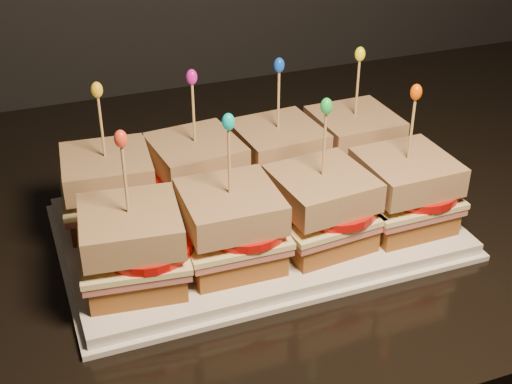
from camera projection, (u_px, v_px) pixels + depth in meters
name	position (u px, v px, depth m)	size (l,w,h in m)	color
granite_slab	(237.00, 208.00, 0.88)	(2.25, 0.74, 0.04)	black
platter	(256.00, 227.00, 0.79)	(0.42, 0.26, 0.02)	white
platter_rim	(256.00, 232.00, 0.80)	(0.43, 0.27, 0.01)	white
sandwich_0_bread_bot	(112.00, 210.00, 0.79)	(0.09, 0.09, 0.03)	brown
sandwich_0_ham	(110.00, 197.00, 0.78)	(0.10, 0.10, 0.01)	#B56259
sandwich_0_cheese	(109.00, 191.00, 0.77)	(0.10, 0.10, 0.01)	#F0E49B
sandwich_0_tomato	(121.00, 186.00, 0.77)	(0.09, 0.09, 0.01)	#BF0E0A
sandwich_0_bread_top	(107.00, 169.00, 0.76)	(0.09, 0.09, 0.03)	brown
sandwich_0_pick	(102.00, 130.00, 0.74)	(0.00, 0.00, 0.09)	tan
sandwich_0_frill	(97.00, 90.00, 0.71)	(0.01, 0.01, 0.02)	yellow
sandwich_1_bread_bot	(197.00, 194.00, 0.82)	(0.09, 0.09, 0.03)	brown
sandwich_1_ham	(197.00, 181.00, 0.81)	(0.10, 0.10, 0.01)	#B56259
sandwich_1_cheese	(197.00, 176.00, 0.80)	(0.10, 0.10, 0.01)	#F0E49B
sandwich_1_tomato	(208.00, 170.00, 0.80)	(0.09, 0.09, 0.01)	#BF0E0A
sandwich_1_bread_top	(195.00, 154.00, 0.79)	(0.09, 0.09, 0.03)	brown
sandwich_1_pick	(194.00, 116.00, 0.77)	(0.00, 0.00, 0.09)	tan
sandwich_1_frill	(192.00, 77.00, 0.74)	(0.01, 0.01, 0.02)	#C71592
sandwich_2_bread_bot	(277.00, 179.00, 0.85)	(0.09, 0.09, 0.03)	brown
sandwich_2_ham	(277.00, 166.00, 0.84)	(0.10, 0.10, 0.01)	#B56259
sandwich_2_cheese	(277.00, 161.00, 0.83)	(0.10, 0.10, 0.01)	#F0E49B
sandwich_2_tomato	(289.00, 156.00, 0.83)	(0.09, 0.09, 0.01)	#BF0E0A
sandwich_2_bread_top	(278.00, 140.00, 0.82)	(0.09, 0.09, 0.03)	brown
sandwich_2_pick	(278.00, 103.00, 0.80)	(0.00, 0.00, 0.09)	tan
sandwich_2_frill	(279.00, 65.00, 0.77)	(0.01, 0.01, 0.02)	blue
sandwich_3_bread_bot	(351.00, 165.00, 0.88)	(0.09, 0.09, 0.03)	brown
sandwich_3_ham	(352.00, 153.00, 0.87)	(0.10, 0.10, 0.01)	#B56259
sandwich_3_cheese	(353.00, 147.00, 0.86)	(0.10, 0.10, 0.01)	#F0E49B
sandwich_3_tomato	(364.00, 142.00, 0.86)	(0.09, 0.09, 0.01)	#BF0E0A
sandwich_3_bread_top	(354.00, 127.00, 0.85)	(0.09, 0.09, 0.03)	brown
sandwich_3_pick	(357.00, 91.00, 0.83)	(0.00, 0.00, 0.09)	tan
sandwich_3_frill	(360.00, 54.00, 0.80)	(0.01, 0.01, 0.02)	#FEF813
sandwich_4_bread_bot	(135.00, 270.00, 0.69)	(0.09, 0.09, 0.03)	brown
sandwich_4_ham	(133.00, 256.00, 0.68)	(0.10, 0.10, 0.01)	#B56259
sandwich_4_cheese	(133.00, 250.00, 0.68)	(0.10, 0.10, 0.01)	#F0E49B
sandwich_4_tomato	(146.00, 245.00, 0.67)	(0.09, 0.09, 0.01)	#BF0E0A
sandwich_4_bread_top	(130.00, 226.00, 0.66)	(0.09, 0.09, 0.03)	brown
sandwich_4_pick	(126.00, 184.00, 0.64)	(0.00, 0.00, 0.09)	tan
sandwich_4_frill	(121.00, 139.00, 0.62)	(0.01, 0.01, 0.02)	#E83E23
sandwich_5_bread_bot	(231.00, 249.00, 0.72)	(0.09, 0.09, 0.03)	brown
sandwich_5_ham	(231.00, 236.00, 0.71)	(0.10, 0.10, 0.01)	#B56259
sandwich_5_cheese	(231.00, 230.00, 0.71)	(0.10, 0.10, 0.01)	#F0E49B
sandwich_5_tomato	(244.00, 224.00, 0.70)	(0.09, 0.09, 0.01)	#BF0E0A
sandwich_5_bread_top	(230.00, 206.00, 0.69)	(0.09, 0.09, 0.03)	brown
sandwich_5_pick	(229.00, 165.00, 0.67)	(0.00, 0.00, 0.09)	tan
sandwich_5_frill	(228.00, 122.00, 0.65)	(0.01, 0.01, 0.02)	#04C0BC
sandwich_6_bread_bot	(320.00, 230.00, 0.75)	(0.09, 0.09, 0.03)	brown
sandwich_6_ham	(320.00, 217.00, 0.74)	(0.10, 0.10, 0.01)	#B56259
sandwich_6_cheese	(321.00, 211.00, 0.74)	(0.10, 0.10, 0.01)	#F0E49B
sandwich_6_tomato	(334.00, 206.00, 0.73)	(0.09, 0.09, 0.01)	#BF0E0A
sandwich_6_bread_top	(322.00, 188.00, 0.72)	(0.09, 0.09, 0.03)	brown
sandwich_6_pick	(324.00, 148.00, 0.70)	(0.00, 0.00, 0.09)	tan
sandwich_6_frill	(326.00, 106.00, 0.68)	(0.01, 0.01, 0.02)	green
sandwich_7_bread_bot	(401.00, 213.00, 0.78)	(0.09, 0.09, 0.03)	brown
sandwich_7_ham	(403.00, 200.00, 0.77)	(0.10, 0.10, 0.01)	#B56259
sandwich_7_cheese	(404.00, 194.00, 0.77)	(0.10, 0.10, 0.01)	#F0E49B
sandwich_7_tomato	(417.00, 189.00, 0.76)	(0.09, 0.09, 0.01)	#BF0E0A
sandwich_7_bread_top	(406.00, 172.00, 0.75)	(0.09, 0.09, 0.03)	brown
sandwich_7_pick	(411.00, 133.00, 0.73)	(0.00, 0.00, 0.09)	tan
sandwich_7_frill	(416.00, 92.00, 0.71)	(0.01, 0.01, 0.02)	#FB4F02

